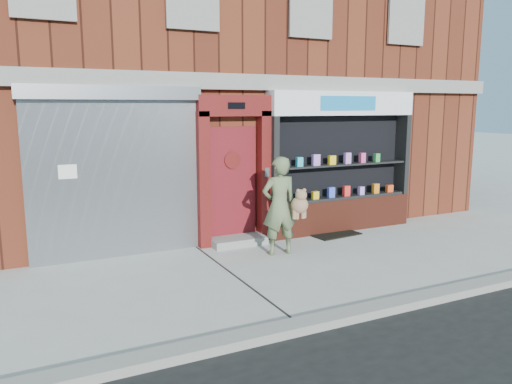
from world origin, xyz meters
TOP-DOWN VIEW (x-y plane):
  - ground at (0.00, 0.00)m, footprint 80.00×80.00m
  - curb at (0.00, -2.15)m, footprint 60.00×0.30m
  - building at (-0.00, 5.99)m, footprint 12.00×8.16m
  - shutter_bay at (-3.00, 1.93)m, footprint 3.10×0.30m
  - red_door_bay at (-0.75, 1.86)m, footprint 1.52×0.58m
  - pharmacy_bay at (1.75, 1.81)m, footprint 3.50×0.41m
  - woman at (-0.30, 0.77)m, footprint 0.82×0.58m
  - doormat at (1.40, 1.55)m, footprint 1.12×0.84m

SIDE VIEW (x-z plane):
  - ground at x=0.00m, z-range 0.00..0.00m
  - doormat at x=1.40m, z-range 0.00..0.03m
  - curb at x=0.00m, z-range 0.00..0.12m
  - woman at x=-0.30m, z-range 0.00..1.81m
  - pharmacy_bay at x=1.75m, z-range -0.13..2.87m
  - red_door_bay at x=-0.75m, z-range 0.01..2.91m
  - shutter_bay at x=-3.00m, z-range 0.20..3.24m
  - building at x=0.00m, z-range 0.00..8.00m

